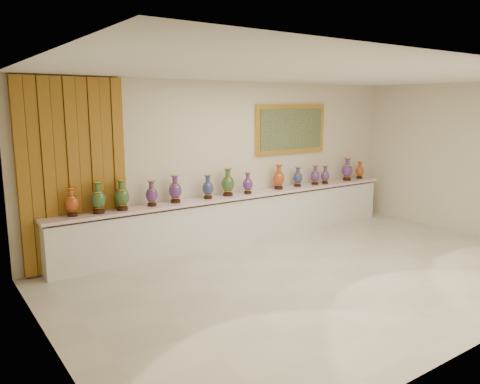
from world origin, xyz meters
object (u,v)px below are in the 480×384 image
Objects in this scene: counter at (241,218)px; vase_0 at (72,203)px; vase_1 at (98,199)px; vase_2 at (122,196)px.

counter is 16.49× the size of vase_0.
counter is at bearing 0.98° from vase_1.
vase_1 is at bearing -179.02° from counter.
vase_0 is 0.88× the size of vase_2.
vase_1 reaches higher than counter.
vase_1 is (-2.74, -0.05, 0.69)m from counter.
vase_2 is at bearing -2.88° from vase_0.
vase_0 is 0.77m from vase_2.
vase_2 is at bearing -178.85° from counter.
vase_2 is at bearing -0.06° from vase_1.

